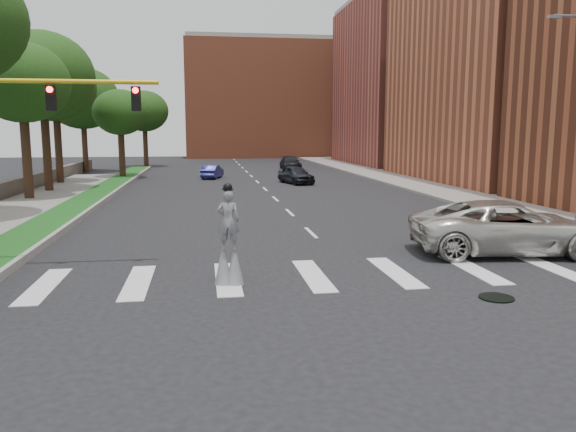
# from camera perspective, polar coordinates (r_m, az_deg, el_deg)

# --- Properties ---
(ground_plane) EXTENTS (160.00, 160.00, 0.00)m
(ground_plane) POSITION_cam_1_polar(r_m,az_deg,el_deg) (16.40, 7.68, -6.72)
(ground_plane) COLOR black
(ground_plane) RESTS_ON ground
(grass_median) EXTENTS (2.00, 60.00, 0.25)m
(grass_median) POSITION_cam_1_polar(r_m,az_deg,el_deg) (36.10, -19.72, 1.51)
(grass_median) COLOR #144817
(grass_median) RESTS_ON ground
(median_curb) EXTENTS (0.20, 60.00, 0.28)m
(median_curb) POSITION_cam_1_polar(r_m,az_deg,el_deg) (35.91, -18.08, 1.58)
(median_curb) COLOR gray
(median_curb) RESTS_ON ground
(sidewalk_right) EXTENTS (5.00, 90.00, 0.18)m
(sidewalk_right) POSITION_cam_1_polar(r_m,az_deg,el_deg) (43.82, 14.30, 2.90)
(sidewalk_right) COLOR slate
(sidewalk_right) RESTS_ON ground
(stone_wall) EXTENTS (0.50, 56.00, 1.10)m
(stone_wall) POSITION_cam_1_polar(r_m,az_deg,el_deg) (39.40, -27.07, 2.25)
(stone_wall) COLOR #56524A
(stone_wall) RESTS_ON ground
(manhole) EXTENTS (0.90, 0.90, 0.04)m
(manhole) POSITION_cam_1_polar(r_m,az_deg,el_deg) (15.75, 20.41, -7.78)
(manhole) COLOR black
(manhole) RESTS_ON ground
(building_mid) EXTENTS (16.00, 22.00, 24.00)m
(building_mid) POSITION_cam_1_polar(r_m,az_deg,el_deg) (52.91, 22.54, 16.41)
(building_mid) COLOR #B05637
(building_mid) RESTS_ON ground
(building_far) EXTENTS (16.00, 22.00, 20.00)m
(building_far) POSITION_cam_1_polar(r_m,az_deg,el_deg) (74.28, 12.67, 12.90)
(building_far) COLOR #A0463B
(building_far) RESTS_ON ground
(building_backdrop) EXTENTS (26.00, 14.00, 18.00)m
(building_backdrop) POSITION_cam_1_polar(r_m,az_deg,el_deg) (93.87, -2.20, 11.58)
(building_backdrop) COLOR #B05637
(building_backdrop) RESTS_ON ground
(traffic_signal) EXTENTS (5.30, 0.23, 6.20)m
(traffic_signal) POSITION_cam_1_polar(r_m,az_deg,el_deg) (18.92, -25.04, 7.32)
(traffic_signal) COLOR black
(traffic_signal) RESTS_ON ground
(stilt_performer) EXTENTS (0.84, 0.57, 2.90)m
(stilt_performer) POSITION_cam_1_polar(r_m,az_deg,el_deg) (15.89, -6.05, -2.97)
(stilt_performer) COLOR black
(stilt_performer) RESTS_ON ground
(suv_crossing) EXTENTS (7.09, 3.96, 1.88)m
(suv_crossing) POSITION_cam_1_polar(r_m,az_deg,el_deg) (21.32, 21.48, -1.08)
(suv_crossing) COLOR beige
(suv_crossing) RESTS_ON ground
(car_near) EXTENTS (2.83, 4.61, 1.47)m
(car_near) POSITION_cam_1_polar(r_m,az_deg,el_deg) (45.87, 0.81, 4.22)
(car_near) COLOR black
(car_near) RESTS_ON ground
(car_mid) EXTENTS (2.18, 3.89, 1.21)m
(car_mid) POSITION_cam_1_polar(r_m,az_deg,el_deg) (51.28, -7.69, 4.48)
(car_mid) COLOR navy
(car_mid) RESTS_ON ground
(car_far) EXTENTS (2.00, 4.84, 1.40)m
(car_far) POSITION_cam_1_polar(r_m,az_deg,el_deg) (63.08, 0.24, 5.43)
(car_far) COLOR black
(car_far) RESTS_ON ground
(tree_3) EXTENTS (5.67, 5.67, 9.59)m
(tree_3) POSITION_cam_1_polar(r_m,az_deg,el_deg) (38.11, -25.45, 12.09)
(tree_3) COLOR black
(tree_3) RESTS_ON ground
(tree_4) EXTENTS (6.33, 6.33, 10.37)m
(tree_4) POSITION_cam_1_polar(r_m,az_deg,el_deg) (48.60, -22.61, 11.97)
(tree_4) COLOR black
(tree_4) RESTS_ON ground
(tree_5) EXTENTS (7.29, 7.29, 10.61)m
(tree_5) POSITION_cam_1_polar(r_m,az_deg,el_deg) (61.61, -20.17, 11.14)
(tree_5) COLOR black
(tree_5) RESTS_ON ground
(tree_6) EXTENTS (4.74, 4.74, 7.90)m
(tree_6) POSITION_cam_1_polar(r_m,az_deg,el_deg) (52.52, -16.70, 10.00)
(tree_6) COLOR black
(tree_6) RESTS_ON ground
(tree_7) EXTENTS (5.59, 5.59, 8.90)m
(tree_7) POSITION_cam_1_polar(r_m,az_deg,el_deg) (68.76, -14.40, 10.25)
(tree_7) COLOR black
(tree_7) RESTS_ON ground
(tree_8) EXTENTS (6.97, 6.97, 10.98)m
(tree_8) POSITION_cam_1_polar(r_m,az_deg,el_deg) (42.58, -23.73, 12.92)
(tree_8) COLOR black
(tree_8) RESTS_ON ground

